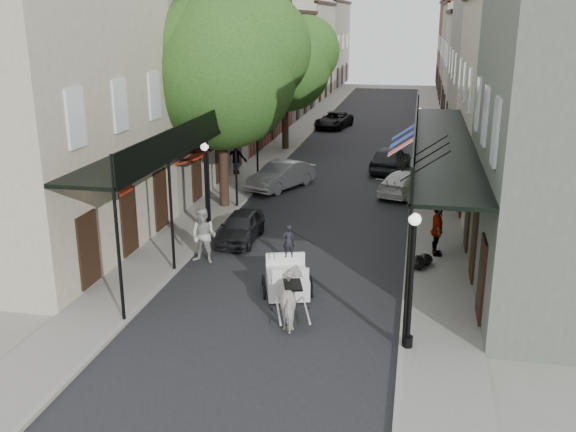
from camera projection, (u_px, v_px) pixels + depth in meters
The scene contains 24 objects.
ground at pixel (274, 306), 19.75m from camera, with size 140.00×140.00×0.00m, color gray.
road at pixel (347, 166), 38.48m from camera, with size 8.00×90.00×0.01m, color black.
sidewalk_left at pixel (266, 161), 39.41m from camera, with size 2.20×90.00×0.12m, color gray.
sidewalk_right at pixel (432, 169), 37.51m from camera, with size 2.20×90.00×0.12m, color gray.
building_row_left at pixel (249, 63), 47.93m from camera, with size 5.00×80.00×10.50m, color #B9B094.
building_row_right at pixel (488, 67), 44.66m from camera, with size 5.00×80.00×10.50m, color gray.
gallery_left at pixel (196, 132), 26.00m from camera, with size 2.20×18.05×4.88m.
gallery_right at pixel (437, 141), 24.18m from camera, with size 2.20×18.05×4.88m.
tree_near at pixel (230, 66), 28.16m from camera, with size 7.31×6.80×9.63m.
tree_far at pixel (291, 61), 41.47m from camera, with size 6.45×6.00×8.61m.
lamppost_right_near at pixel (411, 279), 16.50m from camera, with size 0.32×0.32×3.71m.
lamppost_left at pixel (206, 187), 25.54m from camera, with size 0.32×0.32×3.71m.
lamppost_right_far at pixel (418, 141), 35.22m from camera, with size 0.32×0.32×3.71m.
horse at pixel (293, 299), 18.44m from camera, with size 0.82×1.79×1.51m, color silver.
carriage at pixel (286, 262), 20.62m from camera, with size 1.95×2.49×2.53m.
pedestrian_walking at pixel (204, 236), 22.97m from camera, with size 0.99×0.77×2.03m, color #A2A39A.
pedestrian_sidewalk_left at pixel (236, 157), 35.74m from camera, with size 1.25×0.72×1.93m, color gray.
pedestrian_sidewalk_right at pixel (437, 230), 23.36m from camera, with size 1.12×0.47×1.91m, color gray.
car_left_near at pixel (241, 227), 25.35m from camera, with size 1.39×3.45×1.17m, color black.
car_left_mid at pixel (281, 175), 33.18m from camera, with size 1.48×4.24×1.40m, color #AAABAF.
car_left_far at pixel (334, 120), 51.49m from camera, with size 2.15×4.66×1.29m, color black.
car_right_near at pixel (405, 183), 32.00m from camera, with size 1.72×4.22×1.22m, color silver.
car_right_far at pixel (390, 159), 36.83m from camera, with size 1.78×4.43×1.51m, color black.
trash_bags at pixel (420, 261), 22.40m from camera, with size 0.85×1.00×0.50m.
Camera 1 is at (4.03, -17.61, 8.48)m, focal length 40.00 mm.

